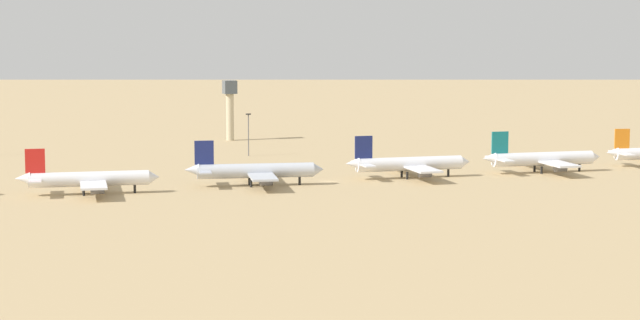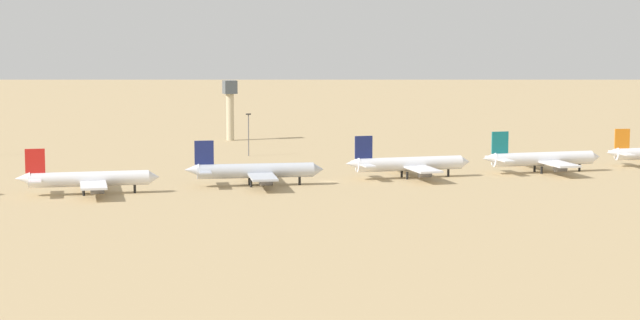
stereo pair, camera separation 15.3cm
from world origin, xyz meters
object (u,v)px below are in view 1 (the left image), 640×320
(control_tower, at_px, (230,104))
(parked_jet_red_1, at_px, (88,179))
(parked_jet_navy_2, at_px, (254,171))
(light_pole_west, at_px, (248,131))
(parked_jet_navy_3, at_px, (408,164))
(parked_jet_teal_4, at_px, (542,159))

(control_tower, bearing_deg, parked_jet_red_1, -119.89)
(parked_jet_navy_2, distance_m, light_pole_west, 78.72)
(parked_jet_navy_3, xyz_separation_m, light_pole_west, (-30.57, 75.18, 4.53))
(parked_jet_teal_4, xyz_separation_m, control_tower, (-68.65, 134.36, 10.51))
(parked_jet_red_1, relative_size, parked_jet_navy_3, 0.98)
(light_pole_west, bearing_deg, parked_jet_navy_3, -67.87)
(control_tower, distance_m, light_pole_west, 57.97)
(parked_jet_navy_2, bearing_deg, parked_jet_teal_4, 9.55)
(parked_jet_red_1, relative_size, parked_jet_navy_2, 0.97)
(parked_jet_red_1, xyz_separation_m, parked_jet_navy_2, (49.18, 0.83, 0.16))
(parked_jet_red_1, distance_m, control_tower, 154.93)
(parked_jet_navy_3, bearing_deg, parked_jet_red_1, -174.94)
(parked_jet_red_1, distance_m, light_pole_west, 103.35)
(parked_jet_navy_2, bearing_deg, control_tower, 88.44)
(parked_jet_red_1, bearing_deg, light_pole_west, 55.10)
(parked_jet_navy_3, bearing_deg, light_pole_west, 116.19)
(parked_jet_navy_2, xyz_separation_m, parked_jet_navy_3, (50.27, 0.91, -0.05))
(parked_jet_navy_2, height_order, control_tower, control_tower)
(parked_jet_red_1, height_order, parked_jet_navy_3, parked_jet_navy_3)
(parked_jet_red_1, bearing_deg, control_tower, 67.05)
(parked_jet_navy_3, bearing_deg, parked_jet_teal_4, 1.45)
(parked_jet_navy_2, relative_size, parked_jet_navy_3, 1.01)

